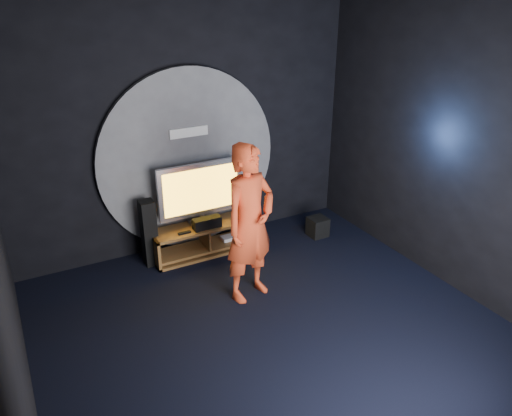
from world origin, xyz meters
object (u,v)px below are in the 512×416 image
at_px(media_console, 205,240).
at_px(subwoofer, 318,227).
at_px(tower_speaker_right, 245,206).
at_px(tv, 201,191).
at_px(tower_speaker_left, 149,233).
at_px(player, 250,224).

relative_size(media_console, subwoofer, 5.13).
distance_m(media_console, tower_speaker_right, 0.86).
bearing_deg(tower_speaker_right, tv, -167.44).
xyz_separation_m(tower_speaker_left, tower_speaker_right, (1.56, 0.17, 0.00)).
distance_m(tower_speaker_left, subwoofer, 2.57).
bearing_deg(tv, media_console, -84.40).
distance_m(tv, subwoofer, 1.95).
height_order(tower_speaker_right, player, player).
bearing_deg(subwoofer, player, -151.21).
bearing_deg(tower_speaker_left, media_console, -5.33).
relative_size(media_console, player, 0.78).
relative_size(tower_speaker_left, player, 0.48).
relative_size(tv, tower_speaker_right, 1.30).
xyz_separation_m(media_console, subwoofer, (1.73, -0.33, -0.04)).
relative_size(tower_speaker_left, tower_speaker_right, 1.00).
bearing_deg(player, media_console, 77.78).
height_order(subwoofer, player, player).
height_order(media_console, tower_speaker_left, tower_speaker_left).
distance_m(tower_speaker_left, player, 1.65).
bearing_deg(tower_speaker_left, player, -56.53).
bearing_deg(media_console, tower_speaker_left, 174.67).
xyz_separation_m(media_console, tower_speaker_left, (-0.79, 0.07, 0.28)).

